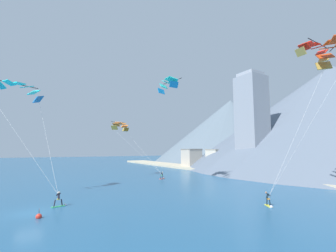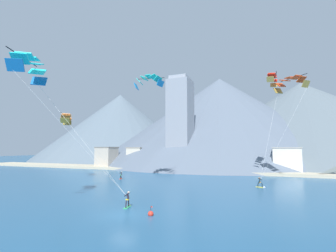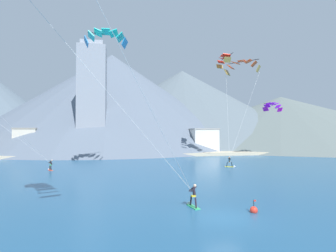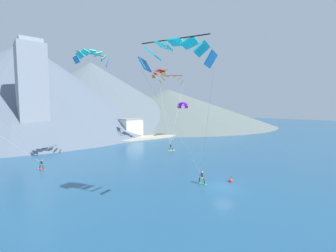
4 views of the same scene
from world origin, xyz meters
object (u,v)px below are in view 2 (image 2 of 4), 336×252
(parafoil_kite_near_trail, at_px, (291,83))
(parafoil_kite_mid_center, at_px, (30,66))
(parafoil_kite_distant_high_outer, at_px, (149,80))
(race_marker_buoy, at_px, (151,214))
(parafoil_kite_distant_mid_solo, at_px, (273,78))
(kitesurfer_near_lead, at_px, (121,176))
(parafoil_kite_near_lead, at_px, (67,118))
(kitesurfer_mid_center, at_px, (128,202))
(kitesurfer_near_trail, at_px, (261,184))

(parafoil_kite_near_trail, xyz_separation_m, parafoil_kite_mid_center, (-27.33, -33.17, -3.11))
(parafoil_kite_distant_high_outer, relative_size, race_marker_buoy, 6.30)
(parafoil_kite_distant_high_outer, bearing_deg, race_marker_buoy, -61.69)
(parafoil_kite_distant_mid_solo, bearing_deg, kitesurfer_near_lead, -168.05)
(parafoil_kite_near_lead, xyz_separation_m, race_marker_buoy, (28.51, -17.55, -12.55))
(kitesurfer_near_lead, relative_size, parafoil_kite_distant_high_outer, 0.27)
(parafoil_kite_near_trail, relative_size, parafoil_kite_mid_center, 1.21)
(kitesurfer_mid_center, distance_m, parafoil_kite_distant_mid_solo, 38.21)
(parafoil_kite_near_trail, bearing_deg, parafoil_kite_mid_center, -129.48)
(race_marker_buoy, bearing_deg, parafoil_kite_near_lead, 148.39)
(kitesurfer_mid_center, xyz_separation_m, parafoil_kite_mid_center, (-9.50, -5.56, 15.06))
(kitesurfer_mid_center, height_order, race_marker_buoy, kitesurfer_mid_center)
(kitesurfer_near_lead, xyz_separation_m, race_marker_buoy, (19.94, -24.91, -0.31))
(kitesurfer_mid_center, height_order, parafoil_kite_mid_center, parafoil_kite_mid_center)
(kitesurfer_near_trail, bearing_deg, parafoil_kite_mid_center, -129.44)
(kitesurfer_near_lead, bearing_deg, parafoil_kite_mid_center, -77.07)
(kitesurfer_mid_center, height_order, parafoil_kite_distant_high_outer, parafoil_kite_distant_high_outer)
(parafoil_kite_distant_mid_solo, height_order, race_marker_buoy, parafoil_kite_distant_mid_solo)
(parafoil_kite_near_trail, height_order, parafoil_kite_distant_high_outer, parafoil_kite_distant_high_outer)
(parafoil_kite_near_trail, xyz_separation_m, parafoil_kite_distant_mid_solo, (-3.10, 1.59, 1.58))
(race_marker_buoy, bearing_deg, kitesurfer_near_trail, 69.89)
(kitesurfer_near_lead, bearing_deg, parafoil_kite_distant_high_outer, -21.76)
(kitesurfer_near_trail, distance_m, kitesurfer_mid_center, 24.66)
(kitesurfer_near_lead, distance_m, parafoil_kite_near_lead, 16.65)
(kitesurfer_near_lead, xyz_separation_m, kitesurfer_near_trail, (28.52, -1.48, 0.06))
(kitesurfer_near_trail, distance_m, race_marker_buoy, 24.95)
(kitesurfer_near_lead, distance_m, parafoil_kite_near_trail, 38.75)
(kitesurfer_near_trail, height_order, kitesurfer_mid_center, kitesurfer_mid_center)
(kitesurfer_near_lead, bearing_deg, kitesurfer_near_trail, -2.97)
(parafoil_kite_distant_mid_solo, relative_size, race_marker_buoy, 5.77)
(kitesurfer_near_trail, bearing_deg, race_marker_buoy, -110.11)
(kitesurfer_near_trail, bearing_deg, parafoil_kite_near_lead, -170.99)
(kitesurfer_near_lead, distance_m, parafoil_kite_distant_high_outer, 21.34)
(kitesurfer_mid_center, relative_size, parafoil_kite_near_lead, 0.15)
(parafoil_kite_distant_mid_solo, bearing_deg, parafoil_kite_mid_center, -124.87)
(parafoil_kite_mid_center, bearing_deg, kitesurfer_near_trail, 50.56)
(parafoil_kite_near_lead, xyz_separation_m, parafoil_kite_distant_high_outer, (16.88, 4.04, 7.14))
(parafoil_kite_near_trail, distance_m, parafoil_kite_mid_center, 43.09)
(kitesurfer_mid_center, bearing_deg, parafoil_kite_near_lead, 147.99)
(kitesurfer_near_trail, distance_m, parafoil_kite_near_trail, 20.01)
(kitesurfer_near_lead, relative_size, parafoil_kite_mid_center, 0.11)
(parafoil_kite_near_trail, bearing_deg, parafoil_kite_distant_mid_solo, 152.79)
(kitesurfer_near_lead, height_order, race_marker_buoy, kitesurfer_near_lead)
(parafoil_kite_near_lead, bearing_deg, kitesurfer_near_trail, 9.01)
(parafoil_kite_distant_high_outer, bearing_deg, parafoil_kite_distant_mid_solo, 23.66)
(kitesurfer_near_lead, relative_size, parafoil_kite_distant_mid_solo, 0.30)
(parafoil_kite_near_lead, bearing_deg, parafoil_kite_near_trail, 16.14)
(kitesurfer_near_lead, bearing_deg, parafoil_kite_near_lead, -139.33)
(parafoil_kite_mid_center, height_order, parafoil_kite_distant_mid_solo, parafoil_kite_distant_mid_solo)
(kitesurfer_mid_center, height_order, parafoil_kite_near_trail, parafoil_kite_near_trail)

